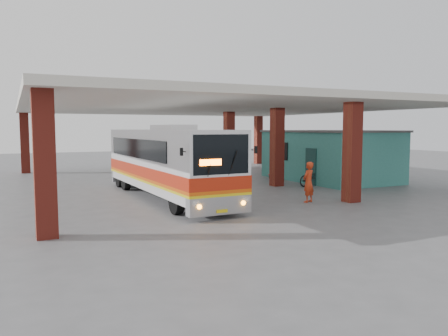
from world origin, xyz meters
The scene contains 8 objects.
ground centered at (0.00, 0.00, 0.00)m, with size 90.00×90.00×0.00m, color #515154.
brick_columns centered at (1.43, 5.00, 2.17)m, with size 20.10×21.60×4.35m.
canopy_roof centered at (0.50, 6.50, 4.50)m, with size 21.00×23.00×0.30m, color beige.
shop_building centered at (7.49, 4.00, 1.56)m, with size 5.20×8.20×3.11m.
coach_bus centered at (-3.94, 1.68, 1.68)m, with size 2.69×11.66×3.38m.
motorcycle centered at (4.70, 2.05, 0.51)m, with size 0.67×1.93×1.01m, color black.
pedestrian centered at (1.23, -2.28, 0.89)m, with size 0.65×0.43×1.78m, color red.
red_chair centered at (4.84, 6.13, 0.38)m, with size 0.44×0.44×0.83m.
Camera 1 is at (-10.32, -17.63, 3.21)m, focal length 35.00 mm.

